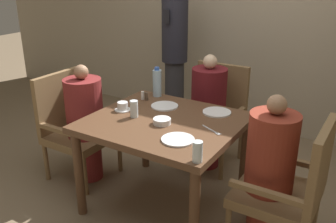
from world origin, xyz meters
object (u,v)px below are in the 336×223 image
chair_right_side (291,186)px  water_bottle (157,83)px  chair_left_side (73,124)px  plate_main_right (178,140)px  glass_tall_near (134,109)px  glass_tall_mid (198,152)px  bowl_small (162,121)px  standing_host (175,51)px  diner_in_far_chair (208,111)px  teacup_with_saucer (123,107)px  diner_in_right_chair (269,171)px  diner_in_left_chair (85,122)px  plate_dessert_center (217,112)px  chair_far_side (215,113)px  plate_main_left (165,106)px

chair_right_side → water_bottle: bearing=161.9°
chair_left_side → plate_main_right: chair_left_side is taller
glass_tall_near → glass_tall_mid: size_ratio=1.00×
bowl_small → glass_tall_mid: (0.47, -0.36, 0.04)m
standing_host → bowl_small: standing_host is taller
chair_right_side → diner_in_far_chair: bearing=141.7°
diner_in_far_chair → teacup_with_saucer: diner_in_far_chair is taller
diner_in_right_chair → glass_tall_mid: 0.59m
diner_in_right_chair → diner_in_left_chair: bearing=-180.0°
diner_in_left_chair → standing_host: standing_host is taller
plate_dessert_center → glass_tall_mid: size_ratio=1.70×
diner_in_far_chair → bowl_small: bearing=-88.3°
chair_left_side → diner_in_left_chair: (0.15, 0.00, 0.05)m
plate_main_right → glass_tall_near: glass_tall_near is taller
chair_far_side → bowl_small: 1.02m
chair_left_side → chair_right_side: size_ratio=1.00×
chair_left_side → standing_host: size_ratio=0.55×
teacup_with_saucer → glass_tall_near: bearing=-22.0°
plate_dessert_center → glass_tall_mid: glass_tall_mid is taller
teacup_with_saucer → glass_tall_mid: 0.99m
plate_main_right → plate_dessert_center: same height
bowl_small → glass_tall_near: 0.26m
teacup_with_saucer → water_bottle: 0.45m
water_bottle → chair_left_side: bearing=-145.4°
chair_left_side → water_bottle: water_bottle is taller
plate_main_right → teacup_with_saucer: (-0.65, 0.24, 0.02)m
chair_left_side → diner_in_right_chair: size_ratio=0.87×
chair_left_side → glass_tall_near: (0.74, -0.07, 0.32)m
glass_tall_near → plate_dessert_center: bearing=38.8°
chair_left_side → diner_in_left_chair: size_ratio=0.89×
plate_main_left → plate_main_right: (0.41, -0.49, 0.00)m
standing_host → plate_main_left: 1.33m
chair_right_side → glass_tall_near: size_ratio=7.26×
diner_in_left_chair → standing_host: size_ratio=0.62×
chair_far_side → glass_tall_near: size_ratio=7.26×
diner_in_far_chair → glass_tall_near: bearing=-105.3°
plate_main_left → plate_dessert_center: (0.42, 0.10, 0.00)m
chair_right_side → bowl_small: bearing=-175.5°
water_bottle → chair_right_side: bearing=-18.1°
plate_main_left → water_bottle: bearing=135.6°
chair_left_side → teacup_with_saucer: size_ratio=7.29×
plate_dessert_center → bowl_small: 0.48m
water_bottle → glass_tall_near: water_bottle is taller
standing_host → bowl_small: bearing=-62.6°
diner_in_far_chair → standing_host: 1.05m
diner_in_far_chair → standing_host: standing_host is taller
diner_in_far_chair → plate_main_left: (-0.15, -0.52, 0.19)m
glass_tall_near → chair_far_side: bearing=77.0°
plate_main_left → plate_dessert_center: same height
chair_right_side → standing_host: (-1.71, 1.41, 0.43)m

